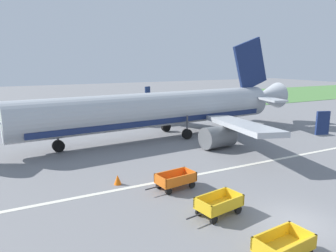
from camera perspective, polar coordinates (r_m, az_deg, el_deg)
name	(u,v)px	position (r m, az deg, el deg)	size (l,w,h in m)	color
ground_plane	(298,223)	(18.35, 22.55, -15.92)	(220.00, 220.00, 0.00)	slate
grass_strip	(85,106)	(60.82, -14.90, 3.46)	(220.00, 28.00, 0.06)	#518442
apron_stripe	(207,173)	(24.04, 7.03, -8.45)	(120.00, 0.36, 0.01)	silver
airplane	(165,110)	(34.52, -0.57, 3.00)	(37.66, 30.25, 11.34)	#B2B7BC
baggage_cart_second_in_row	(283,246)	(14.93, 20.23, -19.78)	(3.60, 1.61, 1.07)	gold
baggage_cart_third_in_row	(219,204)	(17.80, 9.21, -13.85)	(3.62, 1.78, 1.07)	gold
baggage_cart_fourth_in_row	(175,180)	(20.91, 1.36, -9.73)	(3.61, 1.68, 1.07)	orange
traffic_cone_near_plane	(167,177)	(22.11, -0.14, -9.18)	(0.55, 0.55, 0.73)	orange
traffic_cone_mid_apron	(118,180)	(21.92, -9.14, -9.59)	(0.52, 0.52, 0.68)	orange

